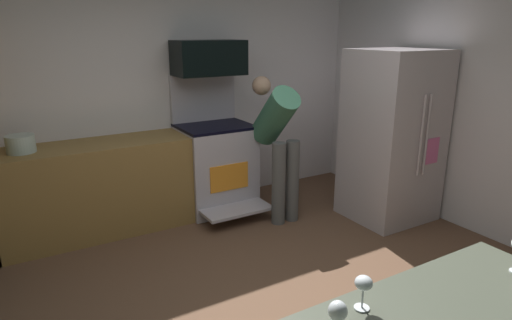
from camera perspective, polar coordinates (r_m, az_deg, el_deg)
ground_plane at (r=3.29m, az=1.42°, el=-19.59°), size 5.20×4.80×0.02m
wall_back at (r=4.84m, az=-13.40°, el=8.64°), size 5.20×0.12×2.60m
wall_right at (r=4.59m, az=29.79°, el=6.50°), size 0.12×4.80×2.60m
lower_cabinet_run at (r=4.51m, az=-22.24°, el=-3.89°), size 2.40×0.60×0.90m
oven_range at (r=4.86m, az=-5.28°, el=-0.56°), size 0.76×0.97×1.47m
microwave at (r=4.74m, az=-6.16°, el=13.11°), size 0.74×0.38×0.36m
refrigerator at (r=4.73m, az=17.34°, el=2.95°), size 0.82×0.78×1.76m
person_cook at (r=4.51m, az=2.81°, el=3.09°), size 0.31×0.69×1.47m
wine_glass_far at (r=1.57m, az=10.59°, el=-19.06°), size 0.07×0.07×0.17m
wine_glass_extra at (r=1.77m, az=13.84°, el=-15.54°), size 0.07×0.07×0.14m
stock_pot at (r=4.34m, az=-28.35°, el=1.86°), size 0.24×0.24×0.15m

